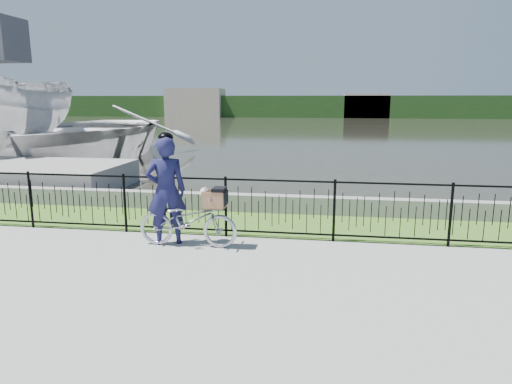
# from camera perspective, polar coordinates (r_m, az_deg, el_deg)

# --- Properties ---
(ground) EXTENTS (120.00, 120.00, 0.00)m
(ground) POSITION_cam_1_polar(r_m,az_deg,el_deg) (7.04, 1.47, -9.72)
(ground) COLOR gray
(ground) RESTS_ON ground
(grass_strip) EXTENTS (60.00, 2.00, 0.01)m
(grass_strip) POSITION_cam_1_polar(r_m,az_deg,el_deg) (9.49, 3.49, -4.04)
(grass_strip) COLOR #416A21
(grass_strip) RESTS_ON ground
(water) EXTENTS (120.00, 120.00, 0.00)m
(water) POSITION_cam_1_polar(r_m,az_deg,el_deg) (39.60, 7.68, 7.76)
(water) COLOR #27271E
(water) RESTS_ON ground
(quay_wall) EXTENTS (60.00, 0.30, 0.40)m
(quay_wall) POSITION_cam_1_polar(r_m,az_deg,el_deg) (10.41, 4.02, -1.54)
(quay_wall) COLOR gray
(quay_wall) RESTS_ON ground
(fence) EXTENTS (14.00, 0.06, 1.15)m
(fence) POSITION_cam_1_polar(r_m,az_deg,el_deg) (8.39, 2.89, -2.10)
(fence) COLOR black
(fence) RESTS_ON ground
(far_treeline) EXTENTS (120.00, 6.00, 3.00)m
(far_treeline) POSITION_cam_1_polar(r_m,az_deg,el_deg) (66.52, 8.25, 10.54)
(far_treeline) COLOR #24471B
(far_treeline) RESTS_ON ground
(far_building_left) EXTENTS (8.00, 4.00, 4.00)m
(far_building_left) POSITION_cam_1_polar(r_m,az_deg,el_deg) (67.20, -7.59, 10.99)
(far_building_left) COLOR #AEA18C
(far_building_left) RESTS_ON ground
(far_building_right) EXTENTS (6.00, 3.00, 3.20)m
(far_building_right) POSITION_cam_1_polar(r_m,az_deg,el_deg) (65.22, 13.60, 10.41)
(far_building_right) COLOR #AEA18C
(far_building_right) RESTS_ON ground
(bicycle_rig) EXTENTS (1.75, 0.61, 1.09)m
(bicycle_rig) POSITION_cam_1_polar(r_m,az_deg,el_deg) (8.08, -8.42, -3.48)
(bicycle_rig) COLOR #B4B8C0
(bicycle_rig) RESTS_ON ground
(cyclist) EXTENTS (0.82, 0.69, 1.99)m
(cyclist) POSITION_cam_1_polar(r_m,az_deg,el_deg) (8.19, -11.18, 0.26)
(cyclist) COLOR #16173E
(cyclist) RESTS_ON ground
(boat_far) EXTENTS (8.96, 11.85, 2.31)m
(boat_far) POSITION_cam_1_polar(r_m,az_deg,el_deg) (21.04, -20.43, 7.03)
(boat_far) COLOR beige
(boat_far) RESTS_ON water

